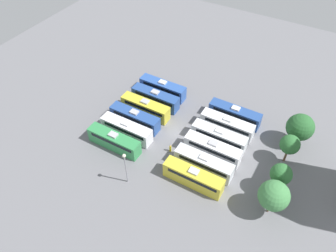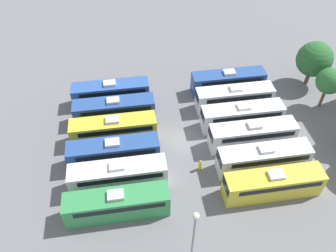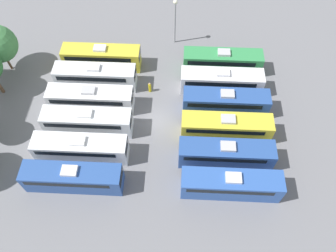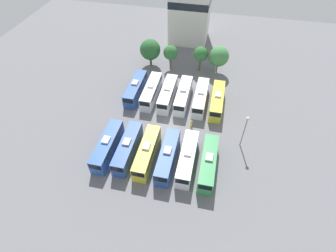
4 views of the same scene
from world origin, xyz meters
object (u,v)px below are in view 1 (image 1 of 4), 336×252
at_px(bus_11, 193,177).
at_px(light_pole, 125,163).
at_px(tree_2, 281,174).
at_px(bus_8, 219,137).
at_px(tree_1, 290,145).
at_px(bus_10, 204,163).
at_px(worker_person, 170,148).
at_px(bus_5, 114,141).
at_px(bus_4, 127,129).
at_px(tree_3, 274,196).
at_px(bus_0, 163,88).
at_px(bus_9, 213,149).
at_px(bus_6, 235,114).
at_px(bus_1, 155,98).
at_px(tree_0, 300,127).
at_px(bus_3, 135,118).
at_px(bus_7, 227,125).
at_px(bus_2, 146,107).

xyz_separation_m(bus_11, light_pole, (5.24, -9.71, 3.19)).
bearing_deg(tree_2, bus_8, -112.94).
bearing_deg(bus_8, tree_1, 99.03).
bearing_deg(bus_10, worker_person, -96.36).
bearing_deg(bus_5, tree_1, 113.73).
relative_size(bus_4, bus_5, 1.00).
distance_m(bus_11, tree_3, 12.92).
relative_size(bus_8, worker_person, 6.49).
distance_m(bus_0, bus_4, 14.12).
distance_m(bus_5, bus_9, 17.91).
bearing_deg(tree_3, bus_8, -126.87).
height_order(bus_0, bus_10, same).
distance_m(bus_6, light_pole, 25.19).
distance_m(bus_1, bus_11, 21.30).
height_order(bus_0, bus_5, same).
bearing_deg(bus_0, bus_6, 89.98).
xyz_separation_m(bus_0, bus_1, (3.60, 0.34, 0.00)).
bearing_deg(tree_0, bus_3, -69.63).
xyz_separation_m(bus_1, bus_7, (-0.04, 16.07, 0.00)).
relative_size(bus_2, tree_2, 1.63).
xyz_separation_m(bus_0, bus_10, (14.22, 16.57, 0.00)).
distance_m(bus_3, tree_0, 30.72).
height_order(bus_8, bus_9, same).
distance_m(bus_1, bus_2, 3.53).
relative_size(bus_7, light_pole, 1.47).
height_order(bus_5, worker_person, bus_5).
xyz_separation_m(bus_4, bus_7, (-10.56, 16.04, 0.00)).
height_order(light_pole, tree_3, light_pole).
distance_m(worker_person, tree_1, 20.75).
relative_size(bus_3, light_pole, 1.47).
relative_size(bus_2, bus_9, 1.00).
bearing_deg(tree_3, bus_5, -87.93).
distance_m(bus_8, tree_0, 14.48).
bearing_deg(bus_9, bus_4, -77.51).
xyz_separation_m(bus_5, bus_7, (-14.09, 16.31, 0.00)).
distance_m(bus_10, tree_2, 12.63).
bearing_deg(bus_8, bus_3, -77.54).
distance_m(bus_4, bus_6, 21.48).
relative_size(bus_1, bus_8, 1.00).
bearing_deg(bus_7, tree_0, 105.62).
bearing_deg(tree_3, bus_7, -136.25).
bearing_deg(tree_0, light_pole, -44.10).
relative_size(bus_5, bus_8, 1.00).
height_order(bus_6, worker_person, bus_6).
distance_m(bus_4, bus_10, 16.20).
xyz_separation_m(bus_5, tree_3, (-1.04, 28.80, 2.74)).
bearing_deg(bus_8, tree_3, 53.13).
bearing_deg(bus_2, tree_1, 93.77).
bearing_deg(bus_11, tree_2, 113.01).
distance_m(bus_5, tree_0, 33.65).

